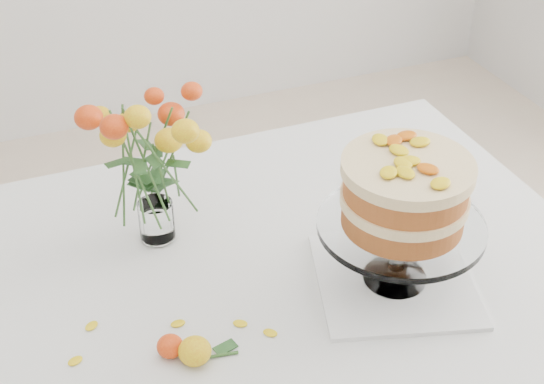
{
  "coord_description": "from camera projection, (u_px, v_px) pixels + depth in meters",
  "views": [
    {
      "loc": [
        -0.32,
        -1.03,
        1.69
      ],
      "look_at": [
        0.1,
        0.0,
        0.91
      ],
      "focal_mm": 50.0,
      "sensor_mm": 36.0,
      "label": 1
    }
  ],
  "objects": [
    {
      "name": "stray_petal_a",
      "position": [
        178.0,
        324.0,
        1.31
      ],
      "size": [
        0.03,
        0.02,
        0.0
      ],
      "primitive_type": "ellipsoid",
      "color": "yellow",
      "rests_on": "table"
    },
    {
      "name": "loose_rose_far",
      "position": [
        170.0,
        346.0,
        1.24
      ],
      "size": [
        0.08,
        0.05,
        0.04
      ],
      "rotation": [
        0.0,
        0.0,
        -0.4
      ],
      "color": "red",
      "rests_on": "table"
    },
    {
      "name": "table",
      "position": [
        226.0,
        304.0,
        1.47
      ],
      "size": [
        1.43,
        0.93,
        0.76
      ],
      "color": "#A37E5F",
      "rests_on": "ground"
    },
    {
      "name": "stray_petal_c",
      "position": [
        270.0,
        333.0,
        1.29
      ],
      "size": [
        0.03,
        0.02,
        0.0
      ],
      "primitive_type": "ellipsoid",
      "color": "yellow",
      "rests_on": "table"
    },
    {
      "name": "cake_stand",
      "position": [
        404.0,
        200.0,
        1.29
      ],
      "size": [
        0.3,
        0.3,
        0.27
      ],
      "rotation": [
        0.0,
        0.0,
        -0.31
      ],
      "color": "white",
      "rests_on": "napkin"
    },
    {
      "name": "stray_petal_d",
      "position": [
        92.0,
        326.0,
        1.3
      ],
      "size": [
        0.03,
        0.02,
        0.0
      ],
      "primitive_type": "ellipsoid",
      "color": "yellow",
      "rests_on": "table"
    },
    {
      "name": "loose_rose_near",
      "position": [
        195.0,
        351.0,
        1.23
      ],
      "size": [
        0.1,
        0.05,
        0.05
      ],
      "rotation": [
        0.0,
        0.0,
        -0.16
      ],
      "color": "yellow",
      "rests_on": "table"
    },
    {
      "name": "rose_vase",
      "position": [
        149.0,
        152.0,
        1.39
      ],
      "size": [
        0.28,
        0.28,
        0.35
      ],
      "rotation": [
        0.0,
        0.0,
        -0.29
      ],
      "color": "white",
      "rests_on": "table"
    },
    {
      "name": "stray_petal_e",
      "position": [
        75.0,
        361.0,
        1.24
      ],
      "size": [
        0.03,
        0.02,
        0.0
      ],
      "primitive_type": "ellipsoid",
      "color": "yellow",
      "rests_on": "table"
    },
    {
      "name": "stray_petal_b",
      "position": [
        240.0,
        324.0,
        1.31
      ],
      "size": [
        0.03,
        0.02,
        0.0
      ],
      "primitive_type": "ellipsoid",
      "color": "yellow",
      "rests_on": "table"
    },
    {
      "name": "napkin",
      "position": [
        394.0,
        280.0,
        1.4
      ],
      "size": [
        0.35,
        0.35,
        0.01
      ],
      "primitive_type": "cube",
      "rotation": [
        0.0,
        0.0,
        -0.29
      ],
      "color": "white",
      "rests_on": "table"
    }
  ]
}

